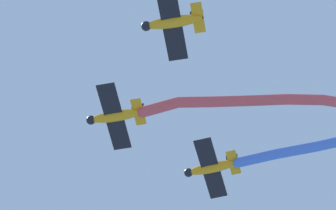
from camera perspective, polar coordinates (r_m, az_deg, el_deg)
airplane_lead at (r=65.03m, az=-3.95°, el=-0.83°), size 6.73×5.04×1.68m
smoke_trail_lead at (r=68.24m, az=10.15°, el=-0.10°), size 8.85×28.34×5.90m
airplane_left_wing at (r=60.36m, az=0.32°, el=6.14°), size 6.71×5.01×1.68m
airplane_right_wing at (r=68.60m, az=3.20°, el=-4.65°), size 6.79×5.12×1.68m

